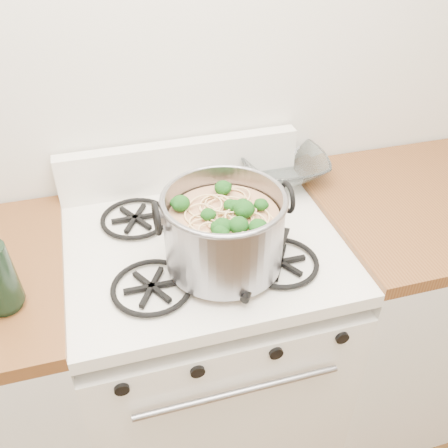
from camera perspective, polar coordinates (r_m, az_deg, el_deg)
gas_range at (r=1.72m, az=-1.91°, el=-14.24°), size 0.76×0.66×0.92m
counter_left at (r=1.71m, az=-19.31°, el=-16.47°), size 0.25×0.65×0.92m
counter_right at (r=2.03m, az=23.12°, el=-7.34°), size 1.00×0.65×0.92m
stock_pot at (r=1.24m, az=-0.00°, el=-0.85°), size 0.34×0.31×0.21m
spatula at (r=1.37m, az=5.25°, el=-1.38°), size 0.41×0.42×0.02m
glass_bowl at (r=1.65m, az=6.76°, el=6.09°), size 0.12×0.12×0.03m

